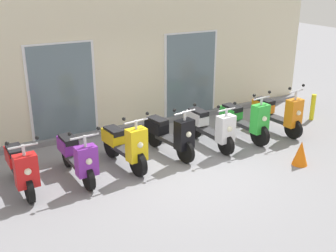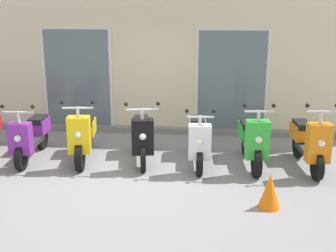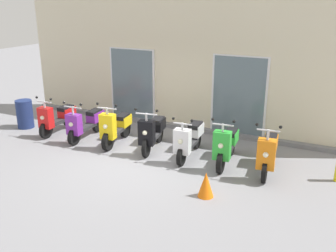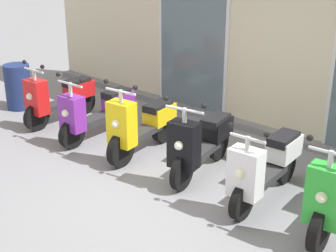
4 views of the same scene
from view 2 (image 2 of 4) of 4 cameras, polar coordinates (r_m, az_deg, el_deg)
ground_plane at (r=7.62m, az=-4.47°, el=-6.66°), size 40.00×40.00×0.00m
storefront_facade at (r=9.95m, az=-1.79°, el=10.59°), size 10.88×0.50×4.10m
scooter_purple at (r=8.72m, az=-17.01°, el=-1.19°), size 0.60×1.60×1.17m
scooter_yellow at (r=8.40m, az=-10.68°, el=-1.26°), size 0.60×1.57×1.25m
scooter_black at (r=8.23m, az=-3.33°, el=-1.23°), size 0.66×1.57×1.24m
scooter_white at (r=8.12m, az=3.88°, el=-1.62°), size 0.52×1.61×1.15m
scooter_green at (r=8.13m, az=10.62°, el=-1.79°), size 0.54×1.61×1.26m
scooter_orange at (r=8.23m, az=17.47°, el=-1.90°), size 0.55×1.58×1.30m
traffic_cone at (r=6.66m, az=12.81°, el=-8.06°), size 0.32×0.32×0.52m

